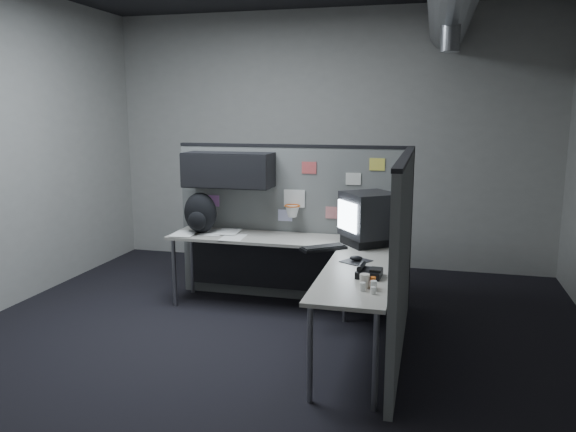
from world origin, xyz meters
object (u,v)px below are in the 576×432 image
(backpack, at_px, (200,214))
(keyboard, at_px, (324,248))
(phone, at_px, (369,272))
(monitor, at_px, (369,218))
(desk, at_px, (300,258))

(backpack, bearing_deg, keyboard, -4.74)
(phone, bearing_deg, monitor, 110.43)
(backpack, bearing_deg, monitor, 8.26)
(phone, distance_m, backpack, 2.16)
(monitor, relative_size, keyboard, 1.44)
(desk, bearing_deg, phone, -49.25)
(phone, bearing_deg, keyboard, 137.26)
(keyboard, relative_size, phone, 1.96)
(monitor, distance_m, backpack, 1.72)
(desk, xyz_separation_m, monitor, (0.61, 0.19, 0.37))
(phone, xyz_separation_m, backpack, (-1.84, 1.11, 0.17))
(keyboard, xyz_separation_m, phone, (0.49, -0.74, 0.02))
(desk, height_order, phone, phone)
(phone, bearing_deg, backpack, 162.59)
(monitor, bearing_deg, backpack, -174.63)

